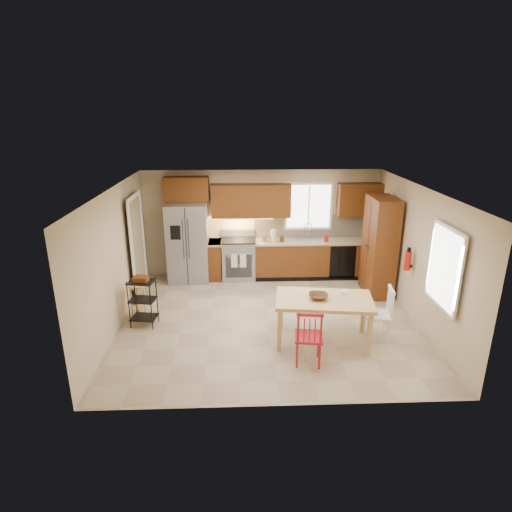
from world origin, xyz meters
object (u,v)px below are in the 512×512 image
at_px(dining_table, 323,320).
at_px(utility_cart, 143,302).
at_px(bar_stool, 138,301).
at_px(refrigerator, 188,242).
at_px(fire_extinguisher, 408,261).
at_px(soap_bottle, 326,238).
at_px(pantry, 379,247).
at_px(table_bowl, 318,299).
at_px(table_jar, 344,294).
at_px(chair_red, 309,336).
at_px(chair_white, 378,314).
at_px(range_stove, 239,259).

bearing_deg(dining_table, utility_cart, 174.79).
distance_m(bar_stool, utility_cart, 0.41).
distance_m(refrigerator, dining_table, 3.94).
bearing_deg(bar_stool, fire_extinguisher, -9.53).
bearing_deg(soap_bottle, pantry, -43.45).
xyz_separation_m(pantry, table_bowl, (-1.65, -2.01, -0.26)).
relative_size(pantry, table_jar, 14.87).
height_order(soap_bottle, table_bowl, soap_bottle).
distance_m(fire_extinguisher, dining_table, 2.12).
relative_size(dining_table, table_bowl, 4.94).
xyz_separation_m(chair_red, chair_white, (1.30, 0.70, 0.00)).
relative_size(range_stove, fire_extinguisher, 2.56).
relative_size(bar_stool, utility_cart, 0.72).
bearing_deg(fire_extinguisher, table_bowl, -152.58).
height_order(table_bowl, table_jar, table_jar).
height_order(dining_table, table_jar, table_jar).
bearing_deg(utility_cart, chair_red, -16.44).
bearing_deg(chair_red, fire_extinguisher, 44.89).
bearing_deg(utility_cart, range_stove, 61.78).
height_order(chair_white, table_bowl, chair_white).
height_order(range_stove, bar_stool, range_stove).
relative_size(chair_red, table_bowl, 2.90).
bearing_deg(soap_bottle, table_bowl, -103.55).
distance_m(chair_red, utility_cart, 3.14).
bearing_deg(dining_table, bar_stool, 169.92).
xyz_separation_m(table_jar, utility_cart, (-3.53, 0.61, -0.37)).
relative_size(pantry, chair_red, 2.22).
distance_m(pantry, table_bowl, 2.61).
bearing_deg(fire_extinguisher, bar_stool, 178.90).
bearing_deg(refrigerator, range_stove, 2.99).
xyz_separation_m(range_stove, bar_stool, (-1.93, -1.94, -0.13)).
bearing_deg(bar_stool, table_jar, -22.90).
bearing_deg(utility_cart, chair_white, 0.15).
height_order(chair_white, bar_stool, chair_white).
xyz_separation_m(pantry, dining_table, (-1.55, -2.01, -0.66)).
distance_m(fire_extinguisher, utility_cart, 4.98).
bearing_deg(utility_cart, dining_table, -3.36).
distance_m(pantry, chair_white, 2.13).
bearing_deg(chair_red, dining_table, 69.11).
distance_m(pantry, dining_table, 2.62).
xyz_separation_m(pantry, utility_cart, (-4.73, -1.30, -0.59)).
xyz_separation_m(refrigerator, bar_stool, (-0.78, -1.88, -0.58)).
bearing_deg(refrigerator, chair_red, -58.13).
distance_m(soap_bottle, fire_extinguisher, 2.27).
xyz_separation_m(dining_table, table_jar, (0.35, 0.10, 0.43)).
bearing_deg(refrigerator, pantry, -12.62).
relative_size(pantry, fire_extinguisher, 5.83).
bearing_deg(soap_bottle, table_jar, -95.07).
bearing_deg(soap_bottle, chair_white, -83.04).
distance_m(range_stove, pantry, 3.19).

